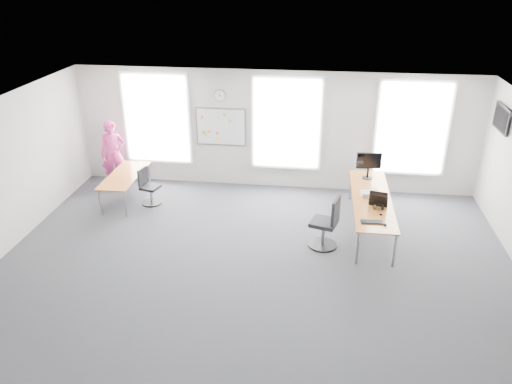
# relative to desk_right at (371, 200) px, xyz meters

# --- Properties ---
(floor) EXTENTS (10.00, 10.00, 0.00)m
(floor) POSITION_rel_desk_right_xyz_m (-2.29, -1.97, -0.69)
(floor) COLOR #29292E
(floor) RESTS_ON ground
(ceiling) EXTENTS (10.00, 10.00, 0.00)m
(ceiling) POSITION_rel_desk_right_xyz_m (-2.29, -1.97, 2.31)
(ceiling) COLOR white
(ceiling) RESTS_ON ground
(wall_back) EXTENTS (10.00, 0.00, 10.00)m
(wall_back) POSITION_rel_desk_right_xyz_m (-2.29, 2.03, 0.81)
(wall_back) COLOR silver
(wall_back) RESTS_ON ground
(wall_front) EXTENTS (10.00, 0.00, 10.00)m
(wall_front) POSITION_rel_desk_right_xyz_m (-2.29, -5.97, 0.81)
(wall_front) COLOR silver
(wall_front) RESTS_ON ground
(window_left) EXTENTS (1.60, 0.06, 2.20)m
(window_left) POSITION_rel_desk_right_xyz_m (-5.29, 2.00, 1.01)
(window_left) COLOR silver
(window_left) RESTS_ON wall_back
(window_mid) EXTENTS (1.60, 0.06, 2.20)m
(window_mid) POSITION_rel_desk_right_xyz_m (-1.99, 2.00, 1.01)
(window_mid) COLOR silver
(window_mid) RESTS_ON wall_back
(window_right) EXTENTS (1.60, 0.06, 2.20)m
(window_right) POSITION_rel_desk_right_xyz_m (1.01, 2.00, 1.01)
(window_right) COLOR silver
(window_right) RESTS_ON wall_back
(desk_right) EXTENTS (0.81, 3.05, 0.74)m
(desk_right) POSITION_rel_desk_right_xyz_m (0.00, 0.00, 0.00)
(desk_right) COLOR #B95B2B
(desk_right) RESTS_ON ground
(desk_left) EXTENTS (0.73, 1.82, 0.66)m
(desk_left) POSITION_rel_desk_right_xyz_m (-5.78, 0.72, -0.09)
(desk_left) COLOR #B95B2B
(desk_left) RESTS_ON ground
(chair_right) EXTENTS (0.62, 0.62, 1.11)m
(chair_right) POSITION_rel_desk_right_xyz_m (-0.93, -0.87, -0.21)
(chair_right) COLOR black
(chair_right) RESTS_ON ground
(chair_left) EXTENTS (0.48, 0.48, 0.89)m
(chair_left) POSITION_rel_desk_right_xyz_m (-5.17, 0.62, -0.31)
(chair_left) COLOR black
(chair_left) RESTS_ON ground
(person) EXTENTS (0.74, 0.62, 1.74)m
(person) POSITION_rel_desk_right_xyz_m (-6.35, 1.52, 0.17)
(person) COLOR #CD3386
(person) RESTS_ON ground
(whiteboard) EXTENTS (1.20, 0.03, 0.90)m
(whiteboard) POSITION_rel_desk_right_xyz_m (-3.64, 2.00, 0.86)
(whiteboard) COLOR white
(whiteboard) RESTS_ON wall_back
(wall_clock) EXTENTS (0.30, 0.04, 0.30)m
(wall_clock) POSITION_rel_desk_right_xyz_m (-3.64, 2.00, 1.66)
(wall_clock) COLOR gray
(wall_clock) RESTS_ON wall_back
(tv) EXTENTS (0.06, 0.90, 0.55)m
(tv) POSITION_rel_desk_right_xyz_m (2.66, 1.03, 1.61)
(tv) COLOR black
(tv) RESTS_ON wall_right
(keyboard) EXTENTS (0.45, 0.20, 0.02)m
(keyboard) POSITION_rel_desk_right_xyz_m (-0.08, -1.12, 0.06)
(keyboard) COLOR black
(keyboard) RESTS_ON desk_right
(mouse) EXTENTS (0.10, 0.13, 0.04)m
(mouse) POSITION_rel_desk_right_xyz_m (0.15, -1.20, 0.07)
(mouse) COLOR black
(mouse) RESTS_ON desk_right
(lens_cap) EXTENTS (0.07, 0.07, 0.01)m
(lens_cap) POSITION_rel_desk_right_xyz_m (0.12, -0.76, 0.05)
(lens_cap) COLOR black
(lens_cap) RESTS_ON desk_right
(headphones) EXTENTS (0.20, 0.11, 0.12)m
(headphones) POSITION_rel_desk_right_xyz_m (0.09, -0.53, 0.10)
(headphones) COLOR black
(headphones) RESTS_ON desk_right
(laptop_sleeve) EXTENTS (0.38, 0.28, 0.30)m
(laptop_sleeve) POSITION_rel_desk_right_xyz_m (0.09, -0.38, 0.20)
(laptop_sleeve) COLOR black
(laptop_sleeve) RESTS_ON desk_right
(paper_stack) EXTENTS (0.36, 0.29, 0.11)m
(paper_stack) POSITION_rel_desk_right_xyz_m (-0.06, 0.08, 0.10)
(paper_stack) COLOR #EFE6C0
(paper_stack) RESTS_ON desk_right
(monitor) EXTENTS (0.57, 0.23, 0.64)m
(monitor) POSITION_rel_desk_right_xyz_m (-0.02, 1.06, 0.43)
(monitor) COLOR black
(monitor) RESTS_ON desk_right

